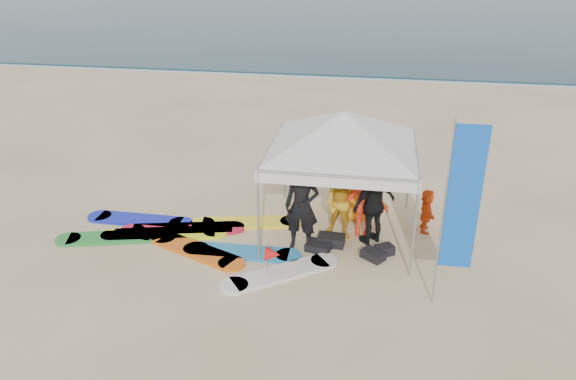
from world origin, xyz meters
The scene contains 13 objects.
ground centered at (0.00, 0.00, 0.00)m, with size 120.00×120.00×0.00m, color beige.
shoreline_foam centered at (0.00, 18.20, 0.00)m, with size 160.00×1.20×0.01m, color silver.
person_black_a centered at (0.89, 2.38, 0.97)m, with size 0.71×0.46×1.94m, color black.
person_yellow centered at (1.66, 2.96, 0.78)m, with size 0.76×0.59×1.57m, color gold.
person_orange_a centered at (2.13, 3.17, 0.84)m, with size 1.08×0.62×1.67m, color #F73316.
person_black_b centered at (2.35, 2.87, 0.89)m, with size 1.04×0.43×1.77m, color black.
person_orange_b centered at (1.90, 3.89, 0.93)m, with size 0.90×0.59×1.85m, color orange.
person_seated centered at (3.49, 3.54, 0.50)m, with size 0.92×0.29×1.00m, color #FC5216.
canopy_tent centered at (1.63, 3.16, 2.76)m, with size 4.21×4.21×3.17m.
feather_flag centered at (3.74, 0.84, 2.03)m, with size 0.58×0.04×3.45m.
marker_pennant centered at (0.52, 1.18, 0.49)m, with size 0.28×0.28×0.64m.
gear_pile centered at (1.80, 2.39, 0.10)m, with size 1.87×0.88×0.22m.
surfboard_spread centered at (-1.43, 2.29, 0.03)m, with size 5.75×3.19×0.07m.
Camera 1 is at (2.32, -7.79, 6.01)m, focal length 35.00 mm.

